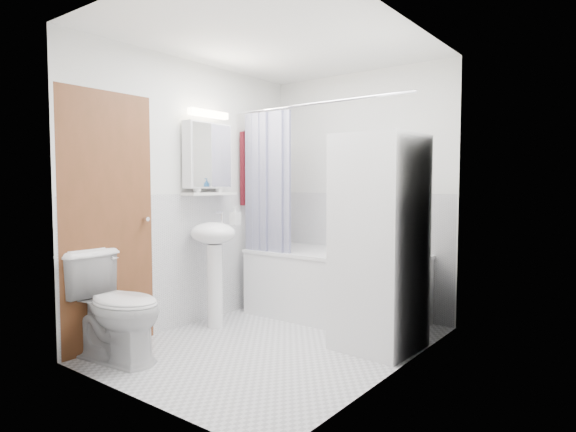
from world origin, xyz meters
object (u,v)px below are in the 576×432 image
Objects in this scene: bathtub at (335,282)px; toilet at (116,307)px; sink at (214,249)px; washer_dryer at (379,242)px.

bathtub is 2.04m from toilet.
sink is 1.06m from toilet.
bathtub is 1.62× the size of sink.
toilet is at bearing -88.09° from sink.
sink is at bearing -161.10° from washer_dryer.
bathtub is at bearing 51.57° from sink.
bathtub is at bearing -26.47° from toilet.
sink is 1.49m from washer_dryer.
washer_dryer is 2.09× the size of toilet.
toilet reaches higher than bathtub.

